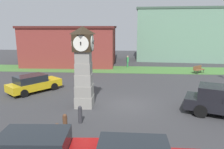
{
  "coord_description": "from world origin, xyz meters",
  "views": [
    {
      "loc": [
        0.03,
        -14.73,
        5.5
      ],
      "look_at": [
        -1.17,
        1.82,
        1.82
      ],
      "focal_mm": 35.0,
      "sensor_mm": 36.0,
      "label": 1
    }
  ],
  "objects": [
    {
      "name": "bollard_far_row",
      "position": [
        -2.66,
        -3.11,
        0.53
      ],
      "size": [
        0.23,
        0.23,
        1.05
      ],
      "color": "#333338",
      "rests_on": "ground_plane"
    },
    {
      "name": "clock_tower",
      "position": [
        -2.93,
        -0.44,
        2.84
      ],
      "size": [
        1.58,
        1.61,
        5.51
      ],
      "color": "gray",
      "rests_on": "ground_plane"
    },
    {
      "name": "car_far_lot",
      "position": [
        -7.94,
        2.68,
        0.75
      ],
      "size": [
        4.08,
        4.51,
        1.48
      ],
      "color": "gold",
      "rests_on": "ground_plane"
    },
    {
      "name": "grass_verge_far",
      "position": [
        -1.96,
        12.98,
        0.02
      ],
      "size": [
        42.5,
        4.56,
        0.04
      ],
      "primitive_type": "cube",
      "color": "#477A38",
      "rests_on": "ground_plane"
    },
    {
      "name": "storefront_low_left",
      "position": [
        8.41,
        21.97,
        4.17
      ],
      "size": [
        14.42,
        7.33,
        8.32
      ],
      "color": "gray",
      "rests_on": "ground_plane"
    },
    {
      "name": "bench",
      "position": [
        8.45,
        11.38,
        0.52
      ],
      "size": [
        1.57,
        1.44,
        0.9
      ],
      "color": "brown",
      "rests_on": "ground_plane"
    },
    {
      "name": "ground_plane",
      "position": [
        0.0,
        0.0,
        0.0
      ],
      "size": [
        70.83,
        70.83,
        0.0
      ],
      "primitive_type": "plane",
      "color": "#38383A"
    },
    {
      "name": "bollard_near_tower",
      "position": [
        -3.16,
        -5.72,
        0.59
      ],
      "size": [
        0.32,
        0.32,
        1.16
      ],
      "color": "brown",
      "rests_on": "ground_plane"
    },
    {
      "name": "warehouse_blue_far",
      "position": [
        -8.24,
        17.75,
        2.77
      ],
      "size": [
        13.06,
        10.65,
        5.52
      ],
      "color": "maroon",
      "rests_on": "ground_plane"
    },
    {
      "name": "bollard_mid_row",
      "position": [
        -3.24,
        -4.18,
        0.5
      ],
      "size": [
        0.25,
        0.25,
        0.98
      ],
      "color": "brown",
      "rests_on": "ground_plane"
    },
    {
      "name": "pedestrian_near_bench",
      "position": [
        0.02,
        14.56,
        0.91
      ],
      "size": [
        0.32,
        0.44,
        1.6
      ],
      "color": "#338C4C",
      "rests_on": "ground_plane"
    }
  ]
}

